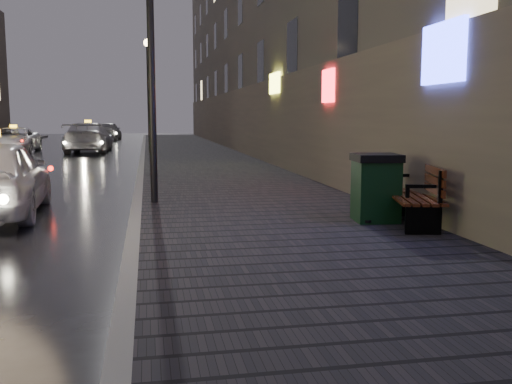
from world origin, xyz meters
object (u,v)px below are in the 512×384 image
taxi_mid (89,137)px  car_far (108,131)px  lamp_near (151,31)px  lamp_far (148,81)px  bench (417,195)px  taxi_far (14,140)px  trash_bin (376,187)px

taxi_mid → car_far: (0.01, 15.49, -0.05)m
lamp_near → lamp_far: bearing=90.0°
lamp_far → bench: size_ratio=2.68×
taxi_mid → car_far: bearing=-88.8°
lamp_near → taxi_far: lamp_near is taller
lamp_near → trash_bin: lamp_near is taller
lamp_near → lamp_far: size_ratio=1.00×
trash_bin → taxi_far: (-10.51, 22.95, -0.06)m
lamp_far → trash_bin: lamp_far is taller
trash_bin → car_far: size_ratio=0.26×
bench → lamp_far: bearing=116.2°
lamp_near → taxi_mid: size_ratio=0.99×
taxi_far → lamp_far: bearing=-32.3°
bench → taxi_far: size_ratio=0.42×
taxi_far → bench: bearing=-66.0°
lamp_near → taxi_far: bearing=109.0°
lamp_far → taxi_far: bearing=149.0°
lamp_far → taxi_far: (-6.96, 4.18, -2.84)m
trash_bin → taxi_mid: bearing=112.9°
bench → taxi_mid: taxi_mid is taller
trash_bin → bench: bearing=-32.4°
lamp_near → taxi_mid: 20.16m
taxi_mid → taxi_far: bearing=-5.5°
lamp_far → car_far: lamp_far is taller
lamp_far → trash_bin: 19.30m
lamp_near → trash_bin: size_ratio=4.77×
car_far → trash_bin: bearing=104.4°
bench → trash_bin: (-0.52, 0.42, 0.08)m
taxi_mid → taxi_far: taxi_mid is taller
taxi_far → car_far: 15.51m
bench → taxi_far: taxi_far is taller
bench → car_far: car_far is taller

